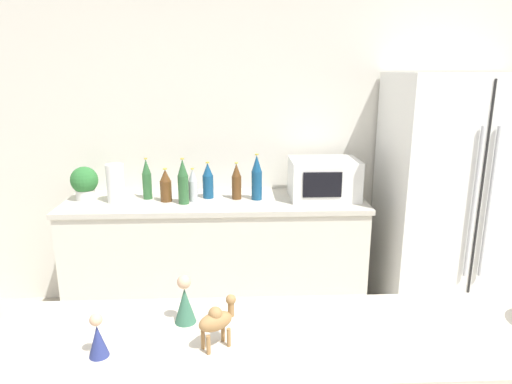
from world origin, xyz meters
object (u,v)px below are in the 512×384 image
(back_bottle_0, at_px, (257,178))
(back_bottle_4, at_px, (183,182))
(refrigerator, at_px, (452,201))
(wise_man_figurine_blue, at_px, (185,302))
(potted_plant, at_px, (84,182))
(back_bottle_3, at_px, (208,181))
(paper_towel_roll, at_px, (116,183))
(back_bottle_5, at_px, (237,182))
(back_bottle_6, at_px, (147,179))
(back_bottle_2, at_px, (193,186))
(wise_man_figurine_crimson, at_px, (98,338))
(microwave, at_px, (324,179))
(camel_figurine, at_px, (217,320))
(back_bottle_1, at_px, (166,186))

(back_bottle_0, xyz_separation_m, back_bottle_4, (-0.51, -0.08, -0.01))
(back_bottle_0, distance_m, back_bottle_4, 0.51)
(refrigerator, relative_size, wise_man_figurine_blue, 10.77)
(potted_plant, distance_m, back_bottle_3, 0.87)
(paper_towel_roll, distance_m, back_bottle_4, 0.47)
(refrigerator, height_order, back_bottle_5, refrigerator)
(back_bottle_4, distance_m, back_bottle_6, 0.30)
(back_bottle_0, height_order, wise_man_figurine_blue, back_bottle_0)
(back_bottle_2, bearing_deg, wise_man_figurine_blue, -85.61)
(refrigerator, distance_m, potted_plant, 2.61)
(back_bottle_5, distance_m, wise_man_figurine_blue, 1.81)
(paper_towel_roll, bearing_deg, wise_man_figurine_crimson, -77.24)
(refrigerator, bearing_deg, wise_man_figurine_crimson, -135.63)
(microwave, bearing_deg, wise_man_figurine_crimson, -117.26)
(back_bottle_6, xyz_separation_m, wise_man_figurine_blue, (0.47, -1.83, 0.02))
(refrigerator, bearing_deg, paper_towel_roll, 179.04)
(back_bottle_6, distance_m, camel_figurine, 2.06)
(potted_plant, height_order, wise_man_figurine_blue, wise_man_figurine_blue)
(back_bottle_5, xyz_separation_m, wise_man_figurine_crimson, (-0.40, -1.98, 0.02))
(back_bottle_3, relative_size, back_bottle_5, 0.99)
(back_bottle_5, xyz_separation_m, camel_figurine, (-0.06, -1.94, 0.05))
(camel_figurine, distance_m, wise_man_figurine_blue, 0.18)
(paper_towel_roll, bearing_deg, back_bottle_1, 1.01)
(paper_towel_roll, relative_size, back_bottle_2, 1.14)
(back_bottle_2, bearing_deg, refrigerator, -1.36)
(potted_plant, relative_size, back_bottle_0, 0.72)
(wise_man_figurine_blue, bearing_deg, back_bottle_5, 84.63)
(wise_man_figurine_crimson, bearing_deg, back_bottle_4, 88.96)
(potted_plant, relative_size, back_bottle_3, 0.90)
(paper_towel_roll, xyz_separation_m, back_bottle_3, (0.63, 0.08, -0.01))
(wise_man_figurine_blue, bearing_deg, microwave, 66.33)
(paper_towel_roll, height_order, wise_man_figurine_blue, paper_towel_roll)
(refrigerator, distance_m, paper_towel_roll, 2.37)
(back_bottle_2, xyz_separation_m, back_bottle_3, (0.10, 0.08, 0.01))
(potted_plant, xyz_separation_m, back_bottle_2, (0.77, -0.07, -0.01))
(wise_man_figurine_crimson, bearing_deg, potted_plant, 108.57)
(back_bottle_3, xyz_separation_m, camel_figurine, (0.14, -1.98, 0.06))
(back_bottle_6, xyz_separation_m, wise_man_figurine_crimson, (0.24, -2.01, 0.01))
(microwave, distance_m, wise_man_figurine_blue, 1.97)
(potted_plant, distance_m, wise_man_figurine_crimson, 2.11)
(paper_towel_roll, relative_size, camel_figurine, 1.72)
(camel_figurine, bearing_deg, microwave, 70.72)
(refrigerator, relative_size, back_bottle_4, 5.59)
(back_bottle_2, height_order, wise_man_figurine_crimson, back_bottle_2)
(back_bottle_5, bearing_deg, back_bottle_4, -164.13)
(refrigerator, distance_m, microwave, 0.93)
(microwave, xyz_separation_m, camel_figurine, (-0.68, -1.95, 0.04))
(microwave, distance_m, back_bottle_1, 1.12)
(microwave, xyz_separation_m, wise_man_figurine_blue, (-0.79, -1.81, 0.02))
(refrigerator, xyz_separation_m, back_bottle_1, (-2.03, 0.05, 0.12))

